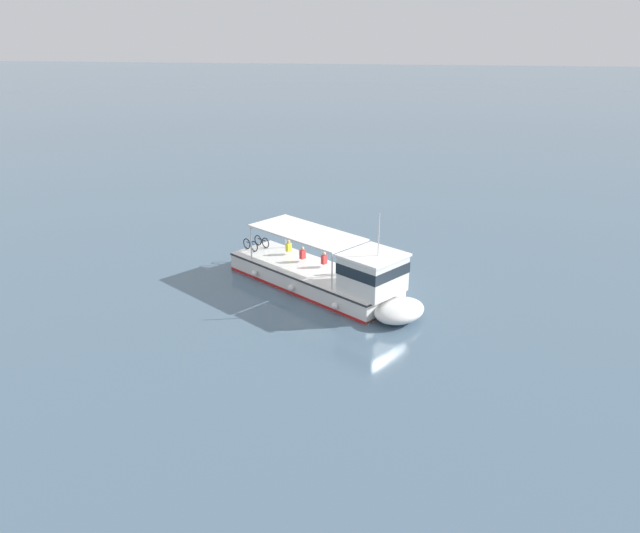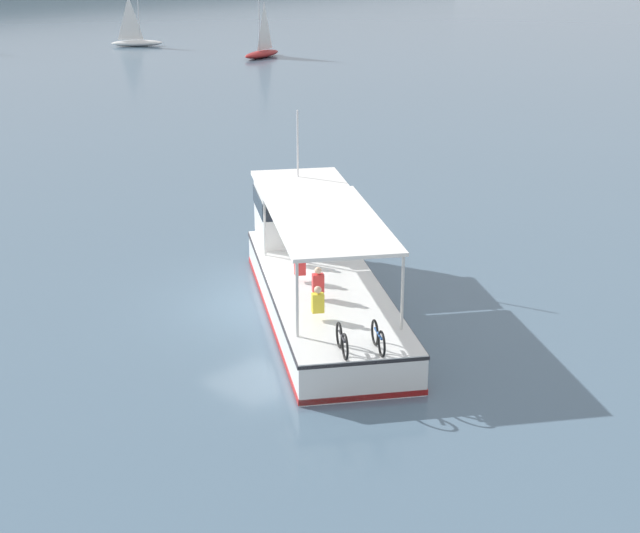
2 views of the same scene
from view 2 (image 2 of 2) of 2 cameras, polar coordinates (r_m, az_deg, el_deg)
ground_plane at (r=29.43m, az=-3.99°, el=-2.41°), size 400.00×400.00×0.00m
ferry_main at (r=29.70m, az=-0.34°, el=-0.06°), size 10.00×12.08×5.32m
sailboat_far_left at (r=86.57m, az=-3.44°, el=12.55°), size 4.99×2.48×5.40m
sailboat_far_right at (r=96.21m, az=-10.77°, el=12.95°), size 4.64×4.07×5.40m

